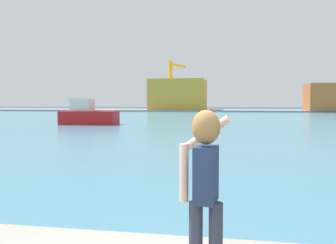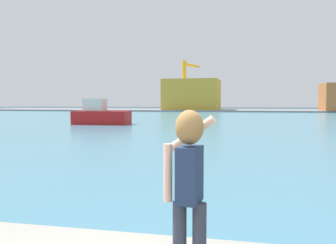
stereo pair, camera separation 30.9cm
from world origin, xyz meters
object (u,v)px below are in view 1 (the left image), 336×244
boat_moored (88,115)px  port_crane (172,80)px  person_photographer (205,178)px  warehouse_left (178,95)px

boat_moored → port_crane: 56.89m
person_photographer → port_crane: size_ratio=0.14×
warehouse_left → port_crane: port_crane is taller
boat_moored → warehouse_left: warehouse_left is taller
person_photographer → warehouse_left: 90.59m
person_photographer → boat_moored: size_ratio=0.30×
port_crane → person_photographer: bearing=-80.2°
port_crane → boat_moored: bearing=-89.3°
person_photographer → boat_moored: (-14.78, 32.74, -0.66)m
warehouse_left → port_crane: (-1.51, -0.25, 3.66)m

